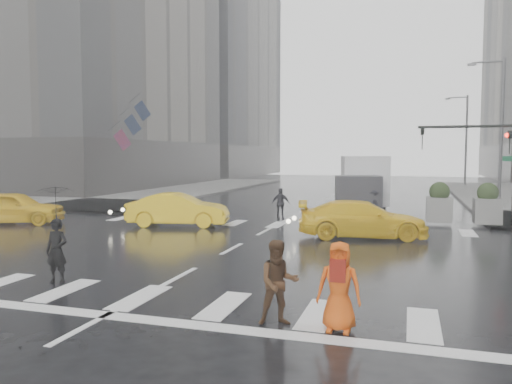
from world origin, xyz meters
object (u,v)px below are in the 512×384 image
(pedestrian_brown, at_px, (279,283))
(taxi_mid, at_px, (178,210))
(pedestrian_orange, at_px, (339,286))
(box_truck, at_px, (362,184))
(taxi_front, at_px, (13,208))
(traffic_signal_pole, at_px, (490,154))

(pedestrian_brown, distance_m, taxi_mid, 13.45)
(pedestrian_orange, xyz_separation_m, box_truck, (-1.14, 17.03, 0.83))
(taxi_front, bearing_deg, pedestrian_brown, -142.28)
(traffic_signal_pole, relative_size, pedestrian_brown, 2.81)
(box_truck, bearing_deg, pedestrian_brown, -99.99)
(pedestrian_orange, distance_m, taxi_front, 18.74)
(pedestrian_brown, relative_size, pedestrian_orange, 0.98)
(traffic_signal_pole, relative_size, pedestrian_orange, 2.76)
(taxi_mid, bearing_deg, pedestrian_orange, -155.62)
(taxi_front, distance_m, box_truck, 16.79)
(traffic_signal_pole, distance_m, pedestrian_brown, 16.02)
(pedestrian_orange, distance_m, box_truck, 17.09)
(taxi_mid, relative_size, box_truck, 0.76)
(traffic_signal_pole, relative_size, taxi_front, 1.02)
(taxi_mid, bearing_deg, traffic_signal_pole, -87.79)
(pedestrian_brown, distance_m, box_truck, 17.04)
(pedestrian_orange, bearing_deg, taxi_front, 148.52)
(pedestrian_orange, distance_m, taxi_mid, 14.11)
(taxi_front, xyz_separation_m, taxi_mid, (7.51, 1.63, -0.02))
(taxi_front, bearing_deg, pedestrian_orange, -140.45)
(traffic_signal_pole, xyz_separation_m, pedestrian_orange, (-4.49, -14.81, -2.39))
(traffic_signal_pole, height_order, taxi_mid, traffic_signal_pole)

